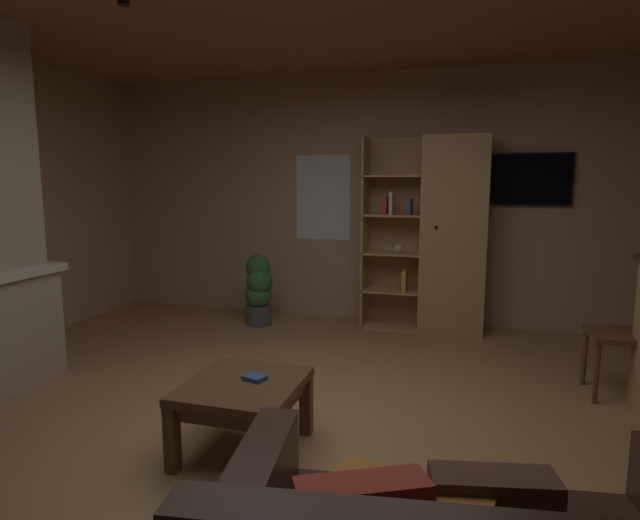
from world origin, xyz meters
name	(u,v)px	position (x,y,z in m)	size (l,w,h in m)	color
floor	(302,441)	(0.00, 0.00, -0.01)	(6.48, 5.80, 0.02)	#A37A4C
wall_back	(385,199)	(0.00, 2.93, 1.35)	(6.60, 0.06, 2.71)	tan
window_pane_back	(323,198)	(-0.70, 2.90, 1.36)	(0.63, 0.01, 0.95)	white
bookshelf_cabinet	(445,236)	(0.67, 2.66, 0.99)	(1.25, 0.41, 2.00)	tan
coffee_table	(243,396)	(-0.27, -0.23, 0.34)	(0.64, 0.70, 0.43)	brown
table_book_0	(254,378)	(-0.22, -0.19, 0.44)	(0.13, 0.09, 0.03)	#2D4C8C
dining_chair	(633,327)	(2.08, 1.28, 0.53)	(0.44, 0.44, 0.92)	brown
potted_floor_plant	(259,289)	(-1.26, 2.32, 0.40)	(0.31, 0.32, 0.77)	#4C4C51
wall_mounted_tv	(523,179)	(1.40, 2.87, 1.57)	(0.93, 0.06, 0.52)	black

